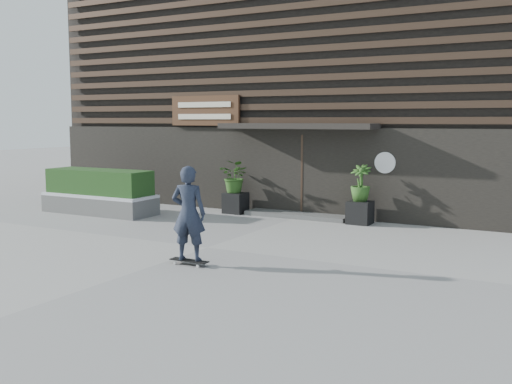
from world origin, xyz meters
The scene contains 11 objects.
ground centered at (0.00, 0.00, 0.00)m, with size 80.00×80.00×0.00m, color #9A9892.
entrance_step centered at (0.00, 4.60, 0.06)m, with size 3.00×0.80×0.12m, color #4A4A48.
planter_pot_left centered at (-1.90, 4.40, 0.30)m, with size 0.60×0.60×0.60m, color black.
bamboo_left centered at (-1.90, 4.40, 1.08)m, with size 0.86×0.75×0.96m, color #2D591E.
planter_pot_right centered at (1.90, 4.40, 0.30)m, with size 0.60×0.60×0.60m, color black.
bamboo_right centered at (1.90, 4.40, 1.08)m, with size 0.54×0.54×0.96m, color #2D591E.
raised_bed centered at (-5.39, 2.48, 0.25)m, with size 3.50×1.20×0.50m, color #51514E.
snow_layer centered at (-5.39, 2.48, 0.54)m, with size 3.50×1.20×0.08m, color silver.
hedge centered at (-5.39, 2.48, 0.93)m, with size 3.30×1.00×0.70m, color #1B3D16.
building centered at (0.00, 9.96, 3.99)m, with size 18.00×11.00×8.00m.
skateboarder centered at (0.55, -1.45, 0.98)m, with size 0.78×0.59×1.87m.
Camera 1 is at (6.88, -10.41, 2.70)m, focal length 41.60 mm.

